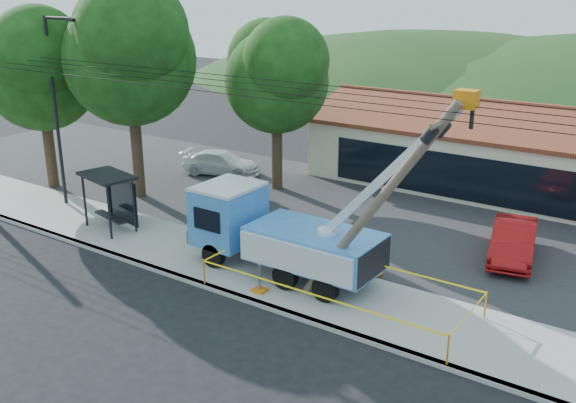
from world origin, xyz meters
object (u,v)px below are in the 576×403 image
(utility_truck, at_px, (279,232))
(bus_shelter, at_px, (111,188))
(car_white, at_px, (222,176))
(leaning_pole, at_px, (382,197))
(car_silver, at_px, (232,208))
(car_red, at_px, (511,260))

(utility_truck, bearing_deg, bus_shelter, -177.18)
(utility_truck, bearing_deg, car_white, 139.17)
(leaning_pole, distance_m, car_silver, 12.70)
(bus_shelter, bearing_deg, utility_truck, 14.71)
(leaning_pole, relative_size, car_white, 1.63)
(car_white, bearing_deg, car_silver, -152.39)
(utility_truck, bearing_deg, leaning_pole, -9.61)
(leaning_pole, bearing_deg, bus_shelter, 178.55)
(utility_truck, xyz_separation_m, car_red, (6.77, 6.25, -1.70))
(utility_truck, relative_size, car_silver, 2.64)
(leaning_pole, distance_m, bus_shelter, 13.16)
(bus_shelter, height_order, car_red, bus_shelter)
(leaning_pole, height_order, car_red, leaning_pole)
(car_white, bearing_deg, leaning_pole, -140.70)
(bus_shelter, relative_size, car_silver, 0.72)
(car_silver, xyz_separation_m, car_red, (13.00, 1.41, 0.00))
(leaning_pole, xyz_separation_m, car_white, (-14.71, 9.63, -4.08))
(car_white, bearing_deg, car_red, -116.25)
(leaning_pole, bearing_deg, car_white, 146.78)
(leaning_pole, height_order, car_silver, leaning_pole)
(car_silver, bearing_deg, car_red, 8.03)
(utility_truck, distance_m, bus_shelter, 8.57)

